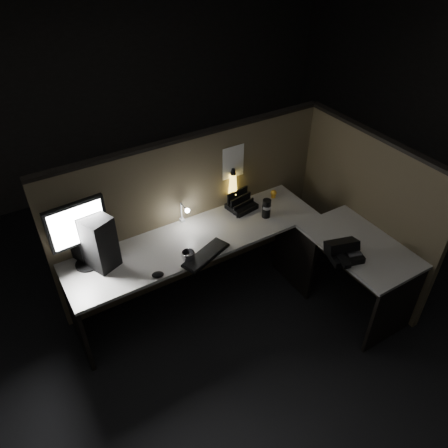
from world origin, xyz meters
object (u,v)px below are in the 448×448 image
lava_lamp (233,190)px  monitor (79,229)px  keyboard (206,255)px  pc_tower (90,237)px  desk_phone (343,251)px

lava_lamp → monitor: bearing=-176.1°
keyboard → monitor: bearing=133.4°
pc_tower → monitor: (-0.07, -0.02, 0.12)m
pc_tower → keyboard: 0.93m
keyboard → lava_lamp: lava_lamp is taller
lava_lamp → desk_phone: 1.17m
monitor → keyboard: bearing=-30.2°
monitor → pc_tower: bearing=13.4°
desk_phone → keyboard: bearing=165.1°
monitor → lava_lamp: monitor is taller
pc_tower → monitor: bearing=175.2°
lava_lamp → desk_phone: lava_lamp is taller
keyboard → desk_phone: (0.95, -0.59, 0.05)m
monitor → desk_phone: bearing=-33.2°
pc_tower → desk_phone: bearing=-52.9°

